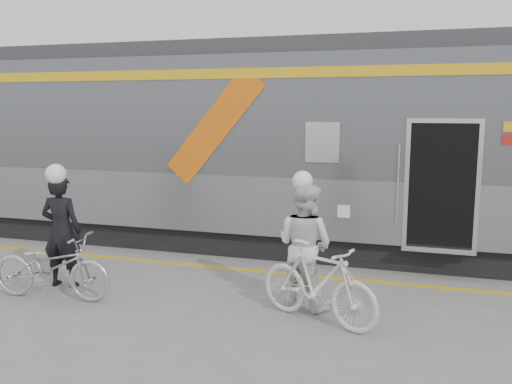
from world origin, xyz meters
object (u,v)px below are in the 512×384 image
at_px(man, 62,231).
at_px(woman, 305,245).
at_px(bicycle_left, 51,266).
at_px(bicycle_right, 318,283).

height_order(man, woman, man).
bearing_deg(woman, man, 27.53).
bearing_deg(bicycle_left, woman, -82.59).
relative_size(man, bicycle_left, 0.95).
height_order(woman, bicycle_right, woman).
distance_m(bicycle_left, bicycle_right, 3.99).
xyz_separation_m(bicycle_left, bicycle_right, (3.99, 0.26, 0.05)).
bearing_deg(man, bicycle_right, 171.06).
bearing_deg(man, woman, 178.85).
xyz_separation_m(man, woman, (3.89, 0.26, -0.00)).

